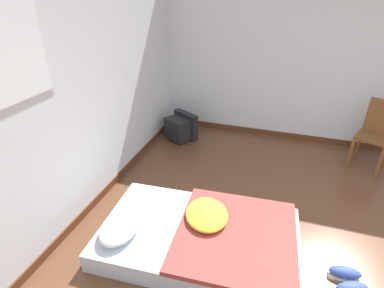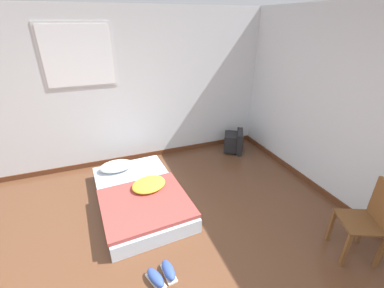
{
  "view_description": "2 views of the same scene",
  "coord_description": "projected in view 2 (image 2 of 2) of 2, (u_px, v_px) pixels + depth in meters",
  "views": [
    {
      "loc": [
        -1.83,
        0.94,
        2.23
      ],
      "look_at": [
        1.25,
        1.93,
        0.47
      ],
      "focal_mm": 28.0,
      "sensor_mm": 36.0,
      "label": 1
    },
    {
      "loc": [
        -0.22,
        -1.55,
        2.39
      ],
      "look_at": [
        1.13,
        1.95,
        0.56
      ],
      "focal_mm": 24.0,
      "sensor_mm": 36.0,
      "label": 2
    }
  ],
  "objects": [
    {
      "name": "wall_back",
      "position": [
        109.0,
        93.0,
        4.23
      ],
      "size": [
        7.94,
        0.08,
        2.6
      ],
      "color": "silver",
      "rests_on": "ground_plane"
    },
    {
      "name": "crt_tv",
      "position": [
        234.0,
        142.0,
        5.08
      ],
      "size": [
        0.51,
        0.54,
        0.42
      ],
      "color": "black",
      "rests_on": "ground_plane"
    },
    {
      "name": "sneaker_pair",
      "position": [
        162.0,
        274.0,
        2.61
      ],
      "size": [
        0.31,
        0.31,
        0.1
      ],
      "color": "silver",
      "rests_on": "ground_plane"
    },
    {
      "name": "wooden_chair",
      "position": [
        371.0,
        217.0,
        2.68
      ],
      "size": [
        0.53,
        0.53,
        0.91
      ],
      "color": "brown",
      "rests_on": "ground_plane"
    },
    {
      "name": "mattress_bed",
      "position": [
        139.0,
        194.0,
        3.67
      ],
      "size": [
        1.2,
        1.89,
        0.34
      ],
      "color": "silver",
      "rests_on": "ground_plane"
    }
  ]
}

